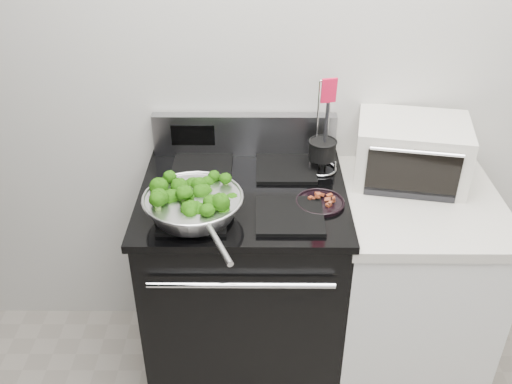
{
  "coord_description": "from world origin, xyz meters",
  "views": [
    {
      "loc": [
        -0.24,
        -0.43,
        2.1
      ],
      "look_at": [
        -0.25,
        1.36,
        0.98
      ],
      "focal_mm": 40.0,
      "sensor_mm": 36.0,
      "label": 1
    }
  ],
  "objects_px": {
    "gas_range": "(244,283)",
    "skillet": "(194,205)",
    "utensil_holder": "(322,155)",
    "toaster_oven": "(411,151)",
    "bacon_plate": "(320,200)"
  },
  "relations": [
    {
      "from": "bacon_plate",
      "to": "gas_range",
      "type": "bearing_deg",
      "value": 162.95
    },
    {
      "from": "gas_range",
      "to": "bacon_plate",
      "type": "xyz_separation_m",
      "value": [
        0.29,
        -0.09,
        0.48
      ]
    },
    {
      "from": "toaster_oven",
      "to": "gas_range",
      "type": "bearing_deg",
      "value": -156.5
    },
    {
      "from": "utensil_holder",
      "to": "bacon_plate",
      "type": "bearing_deg",
      "value": -109.25
    },
    {
      "from": "utensil_holder",
      "to": "toaster_oven",
      "type": "xyz_separation_m",
      "value": [
        0.35,
        -0.01,
        0.02
      ]
    },
    {
      "from": "gas_range",
      "to": "skillet",
      "type": "distance_m",
      "value": 0.57
    },
    {
      "from": "utensil_holder",
      "to": "toaster_oven",
      "type": "height_order",
      "value": "utensil_holder"
    },
    {
      "from": "skillet",
      "to": "utensil_holder",
      "type": "xyz_separation_m",
      "value": [
        0.48,
        0.34,
        0.01
      ]
    },
    {
      "from": "gas_range",
      "to": "bacon_plate",
      "type": "distance_m",
      "value": 0.56
    },
    {
      "from": "bacon_plate",
      "to": "skillet",
      "type": "bearing_deg",
      "value": -168.76
    },
    {
      "from": "skillet",
      "to": "toaster_oven",
      "type": "xyz_separation_m",
      "value": [
        0.83,
        0.33,
        0.04
      ]
    },
    {
      "from": "bacon_plate",
      "to": "utensil_holder",
      "type": "relative_size",
      "value": 0.46
    },
    {
      "from": "gas_range",
      "to": "utensil_holder",
      "type": "height_order",
      "value": "utensil_holder"
    },
    {
      "from": "bacon_plate",
      "to": "toaster_oven",
      "type": "bearing_deg",
      "value": 32.59
    },
    {
      "from": "gas_range",
      "to": "utensil_holder",
      "type": "distance_m",
      "value": 0.64
    }
  ]
}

